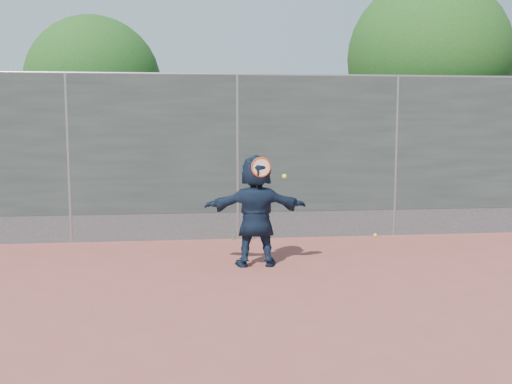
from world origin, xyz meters
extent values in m
plane|color=#9E4C42|center=(0.00, 0.00, 0.00)|extent=(80.00, 80.00, 0.00)
imported|color=#142339|center=(0.10, 1.46, 0.83)|extent=(1.57, 0.55, 1.67)
sphere|color=#F9F737|center=(2.58, 3.35, 0.03)|extent=(0.07, 0.07, 0.07)
cube|color=#38423D|center=(0.00, 3.50, 1.75)|extent=(20.00, 0.04, 2.50)
cube|color=slate|center=(0.00, 3.50, 0.25)|extent=(20.00, 0.03, 0.50)
cylinder|color=gray|center=(0.00, 3.50, 3.00)|extent=(20.00, 0.05, 0.05)
cylinder|color=gray|center=(-3.00, 3.50, 1.50)|extent=(0.06, 0.06, 3.00)
cylinder|color=gray|center=(0.00, 3.50, 1.50)|extent=(0.06, 0.06, 3.00)
cylinder|color=gray|center=(3.00, 3.50, 1.50)|extent=(0.06, 0.06, 3.00)
torus|color=red|center=(0.15, 1.26, 1.50)|extent=(0.29, 0.06, 0.29)
cylinder|color=beige|center=(0.15, 1.26, 1.50)|extent=(0.25, 0.04, 0.25)
cylinder|color=black|center=(0.10, 1.28, 1.30)|extent=(0.04, 0.13, 0.33)
sphere|color=#F9F737|center=(0.50, 1.30, 1.36)|extent=(0.07, 0.07, 0.07)
cylinder|color=#382314|center=(4.50, 5.70, 1.30)|extent=(0.28, 0.28, 2.60)
sphere|color=#23561C|center=(4.50, 5.70, 3.59)|extent=(3.60, 3.60, 3.60)
sphere|color=#23561C|center=(5.22, 5.90, 3.23)|extent=(2.52, 2.52, 2.52)
cylinder|color=#382314|center=(-3.00, 6.50, 1.10)|extent=(0.28, 0.28, 2.20)
sphere|color=#23561C|center=(-3.00, 6.50, 3.03)|extent=(3.00, 3.00, 3.00)
sphere|color=#23561C|center=(-2.40, 6.70, 2.73)|extent=(2.10, 2.10, 2.10)
cone|color=#387226|center=(0.25, 3.38, 0.13)|extent=(0.03, 0.03, 0.26)
cone|color=#387226|center=(0.55, 3.40, 0.15)|extent=(0.03, 0.03, 0.30)
cone|color=#387226|center=(-0.10, 3.36, 0.11)|extent=(0.03, 0.03, 0.22)
camera|label=1|loc=(-0.86, -6.88, 2.12)|focal=40.00mm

